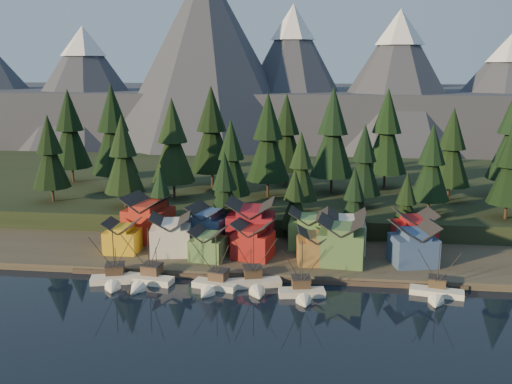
# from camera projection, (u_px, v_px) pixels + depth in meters

# --- Properties ---
(ground) EXTENTS (500.00, 500.00, 0.00)m
(ground) POSITION_uv_depth(u_px,v_px,m) (253.00, 312.00, 100.43)
(ground) COLOR black
(ground) RESTS_ON ground
(shore_strip) EXTENTS (400.00, 50.00, 1.50)m
(shore_strip) POSITION_uv_depth(u_px,v_px,m) (274.00, 241.00, 139.03)
(shore_strip) COLOR #3C372C
(shore_strip) RESTS_ON ground
(hillside) EXTENTS (420.00, 100.00, 6.00)m
(hillside) POSITION_uv_depth(u_px,v_px,m) (287.00, 189.00, 186.99)
(hillside) COLOR black
(hillside) RESTS_ON ground
(dock) EXTENTS (80.00, 4.00, 1.00)m
(dock) POSITION_uv_depth(u_px,v_px,m) (263.00, 276.00, 116.31)
(dock) COLOR #493D34
(dock) RESTS_ON ground
(mountain_ridge) EXTENTS (560.00, 190.00, 90.00)m
(mountain_ridge) POSITION_uv_depth(u_px,v_px,m) (295.00, 97.00, 302.24)
(mountain_ridge) COLOR #424755
(mountain_ridge) RESTS_ON ground
(boat_0) EXTENTS (10.11, 10.76, 12.41)m
(boat_0) POSITION_uv_depth(u_px,v_px,m) (114.00, 272.00, 112.86)
(boat_0) COLOR white
(boat_0) RESTS_ON ground
(boat_1) EXTENTS (10.82, 11.48, 12.49)m
(boat_1) POSITION_uv_depth(u_px,v_px,m) (145.00, 273.00, 112.58)
(boat_1) COLOR silver
(boat_1) RESTS_ON ground
(boat_2) EXTENTS (9.56, 10.18, 11.81)m
(boat_2) POSITION_uv_depth(u_px,v_px,m) (213.00, 278.00, 110.16)
(boat_2) COLOR silver
(boat_2) RESTS_ON ground
(boat_3) EXTENTS (11.46, 11.97, 12.37)m
(boat_3) POSITION_uv_depth(u_px,v_px,m) (255.00, 277.00, 110.91)
(boat_3) COLOR beige
(boat_3) RESTS_ON ground
(boat_4) EXTENTS (9.30, 9.94, 11.83)m
(boat_4) POSITION_uv_depth(u_px,v_px,m) (303.00, 286.00, 106.33)
(boat_4) COLOR beige
(boat_4) RESTS_ON ground
(boat_6) EXTENTS (10.53, 11.11, 11.26)m
(boat_6) POSITION_uv_depth(u_px,v_px,m) (437.00, 287.00, 106.53)
(boat_6) COLOR white
(boat_6) RESTS_ON ground
(house_front_0) EXTENTS (7.42, 7.03, 7.29)m
(house_front_0) POSITION_uv_depth(u_px,v_px,m) (122.00, 236.00, 127.55)
(house_front_0) COLOR gold
(house_front_0) RESTS_ON shore_strip
(house_front_1) EXTENTS (9.98, 9.71, 8.93)m
(house_front_1) POSITION_uv_depth(u_px,v_px,m) (171.00, 233.00, 126.29)
(house_front_1) COLOR silver
(house_front_1) RESTS_ON shore_strip
(house_front_2) EXTENTS (7.94, 7.98, 6.85)m
(house_front_2) POSITION_uv_depth(u_px,v_px,m) (208.00, 243.00, 122.90)
(house_front_2) COLOR #4D753F
(house_front_2) RESTS_ON shore_strip
(house_front_3) EXTENTS (9.48, 9.20, 8.13)m
(house_front_3) POSITION_uv_depth(u_px,v_px,m) (253.00, 239.00, 123.72)
(house_front_3) COLOR maroon
(house_front_3) RESTS_ON shore_strip
(house_front_4) EXTENTS (8.13, 8.64, 7.45)m
(house_front_4) POSITION_uv_depth(u_px,v_px,m) (315.00, 245.00, 120.74)
(house_front_4) COLOR olive
(house_front_4) RESTS_ON shore_strip
(house_front_5) EXTENTS (10.33, 9.57, 9.94)m
(house_front_5) POSITION_uv_depth(u_px,v_px,m) (342.00, 240.00, 119.82)
(house_front_5) COLOR #476C3A
(house_front_5) RESTS_ON shore_strip
(house_front_6) EXTENTS (10.45, 10.09, 8.81)m
(house_front_6) POSITION_uv_depth(u_px,v_px,m) (413.00, 243.00, 119.51)
(house_front_6) COLOR #344E7C
(house_front_6) RESTS_ON shore_strip
(house_back_0) EXTENTS (11.73, 11.41, 10.98)m
(house_back_0) POSITION_uv_depth(u_px,v_px,m) (149.00, 217.00, 135.70)
(house_back_0) COLOR maroon
(house_back_0) RESTS_ON shore_strip
(house_back_1) EXTENTS (10.30, 10.38, 9.49)m
(house_back_1) POSITION_uv_depth(u_px,v_px,m) (209.00, 224.00, 132.34)
(house_back_1) COLOR #354F7E
(house_back_1) RESTS_ON shore_strip
(house_back_2) EXTENTS (10.64, 9.80, 11.11)m
(house_back_2) POSITION_uv_depth(u_px,v_px,m) (251.00, 222.00, 130.74)
(house_back_2) COLOR maroon
(house_back_2) RESTS_ON shore_strip
(house_back_3) EXTENTS (8.96, 8.01, 8.93)m
(house_back_3) POSITION_uv_depth(u_px,v_px,m) (309.00, 227.00, 130.79)
(house_back_3) COLOR #528246
(house_back_3) RESTS_ON shore_strip
(house_back_4) EXTENTS (8.60, 8.27, 9.27)m
(house_back_4) POSITION_uv_depth(u_px,v_px,m) (346.00, 230.00, 128.11)
(house_back_4) COLOR silver
(house_back_4) RESTS_ON shore_strip
(house_back_5) EXTENTS (9.65, 9.74, 9.47)m
(house_back_5) POSITION_uv_depth(u_px,v_px,m) (414.00, 231.00, 126.96)
(house_back_5) COLOR maroon
(house_back_5) RESTS_ON shore_strip
(tree_hill_0) EXTENTS (10.24, 10.24, 23.84)m
(tree_hill_0) POSITION_uv_depth(u_px,v_px,m) (50.00, 154.00, 153.94)
(tree_hill_0) COLOR #332319
(tree_hill_0) RESTS_ON hillside
(tree_hill_1) EXTENTS (13.48, 13.48, 31.40)m
(tree_hill_1) POSITION_uv_depth(u_px,v_px,m) (113.00, 133.00, 167.14)
(tree_hill_1) COLOR #332319
(tree_hill_1) RESTS_ON hillside
(tree_hill_2) EXTENTS (10.50, 10.50, 24.46)m
(tree_hill_2) POSITION_uv_depth(u_px,v_px,m) (123.00, 157.00, 147.42)
(tree_hill_2) COLOR #332319
(tree_hill_2) RESTS_ON hillside
(tree_hill_3) EXTENTS (12.07, 12.07, 28.13)m
(tree_hill_3) POSITION_uv_depth(u_px,v_px,m) (173.00, 144.00, 157.44)
(tree_hill_3) COLOR #332319
(tree_hill_3) RESTS_ON hillside
(tree_hill_4) EXTENTS (13.26, 13.26, 30.90)m
(tree_hill_4) POSITION_uv_depth(u_px,v_px,m) (212.00, 132.00, 170.71)
(tree_hill_4) COLOR #332319
(tree_hill_4) RESTS_ON hillside
(tree_hill_5) EXTENTS (9.99, 9.99, 23.28)m
(tree_hill_5) POSITION_uv_depth(u_px,v_px,m) (231.00, 160.00, 146.22)
(tree_hill_5) COLOR #332319
(tree_hill_5) RESTS_ON hillside
(tree_hill_6) EXTENTS (12.63, 12.63, 29.43)m
(tree_hill_6) POSITION_uv_depth(u_px,v_px,m) (268.00, 140.00, 159.09)
(tree_hill_6) COLOR #332319
(tree_hill_6) RESTS_ON hillside
(tree_hill_7) EXTENTS (8.88, 8.88, 20.70)m
(tree_hill_7) POSITION_uv_depth(u_px,v_px,m) (301.00, 169.00, 142.48)
(tree_hill_7) COLOR #332319
(tree_hill_7) RESTS_ON hillside
(tree_hill_8) EXTENTS (13.24, 13.24, 30.85)m
(tree_hill_8) POSITION_uv_depth(u_px,v_px,m) (333.00, 136.00, 163.59)
(tree_hill_8) COLOR #332319
(tree_hill_8) RESTS_ON hillside
(tree_hill_9) EXTENTS (9.46, 9.46, 22.04)m
(tree_hill_9) POSITION_uv_depth(u_px,v_px,m) (364.00, 162.00, 147.23)
(tree_hill_9) COLOR #332319
(tree_hill_9) RESTS_ON hillside
(tree_hill_10) EXTENTS (12.99, 12.99, 30.26)m
(tree_hill_10) POSITION_uv_depth(u_px,v_px,m) (387.00, 134.00, 169.54)
(tree_hill_10) COLOR #332319
(tree_hill_10) RESTS_ON hillside
(tree_hill_11) EXTENTS (9.80, 9.80, 22.83)m
(tree_hill_11) POSITION_uv_depth(u_px,v_px,m) (431.00, 165.00, 140.42)
(tree_hill_11) COLOR #332319
(tree_hill_11) RESTS_ON hillside
(tree_hill_12) EXTENTS (11.02, 11.02, 25.66)m
(tree_hill_12) POSITION_uv_depth(u_px,v_px,m) (451.00, 150.00, 154.65)
(tree_hill_12) COLOR #332319
(tree_hill_12) RESTS_ON hillside
(tree_hill_13) EXTENTS (9.88, 9.88, 23.01)m
(tree_hill_13) POSITION_uv_depth(u_px,v_px,m) (510.00, 168.00, 136.35)
(tree_hill_13) COLOR #332319
(tree_hill_13) RESTS_ON hillside
(tree_hill_15) EXTENTS (12.18, 12.18, 28.37)m
(tree_hill_15) POSITION_uv_depth(u_px,v_px,m) (286.00, 135.00, 175.22)
(tree_hill_15) COLOR #332319
(tree_hill_15) RESTS_ON hillside
(tree_hill_16) EXTENTS (12.67, 12.67, 29.52)m
(tree_hill_16) POSITION_uv_depth(u_px,v_px,m) (70.00, 132.00, 179.16)
(tree_hill_16) COLOR #332319
(tree_hill_16) RESTS_ON hillside
(tree_shore_0) EXTENTS (7.29, 7.29, 16.99)m
(tree_shore_0) POSITION_uv_depth(u_px,v_px,m) (161.00, 198.00, 140.13)
(tree_shore_0) COLOR #332319
(tree_shore_0) RESTS_ON shore_strip
(tree_shore_1) EXTENTS (9.04, 9.04, 21.05)m
(tree_shore_1) POSITION_uv_depth(u_px,v_px,m) (225.00, 190.00, 137.77)
(tree_shore_1) COLOR #332319
(tree_shore_1) RESTS_ON shore_strip
(tree_shore_2) EXTENTS (7.31, 7.31, 17.02)m
(tree_shore_2) POSITION_uv_depth(u_px,v_px,m) (295.00, 201.00, 136.26)
(tree_shore_2) COLOR #332319
(tree_shore_2) RESTS_ON shore_strip
(tree_shore_3) EXTENTS (7.76, 7.76, 18.07)m
(tree_shore_3) POSITION_uv_depth(u_px,v_px,m) (354.00, 201.00, 134.50)
(tree_shore_3) COLOR #332319
(tree_shore_3) RESTS_ON shore_strip
(tree_shore_4) EXTENTS (7.24, 7.24, 16.86)m
(tree_shore_4) POSITION_uv_depth(u_px,v_px,m) (406.00, 205.00, 133.24)
(tree_shore_4) COLOR #332319
(tree_shore_4) RESTS_ON shore_strip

